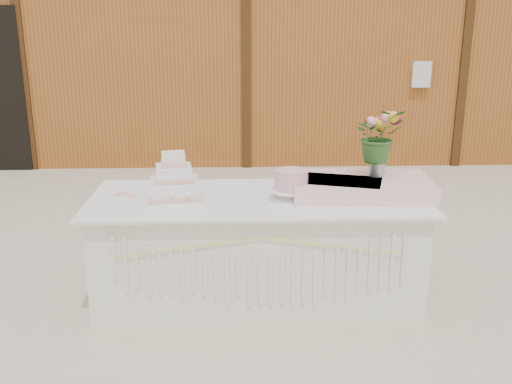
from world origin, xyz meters
TOP-DOWN VIEW (x-y plane):
  - ground at (0.00, 0.00)m, footprint 80.00×80.00m
  - barn at (-0.01, 5.99)m, footprint 12.60×4.60m
  - cake_table at (0.00, -0.00)m, footprint 2.40×1.00m
  - wedding_cake at (-0.59, 0.04)m, footprint 0.40×0.40m
  - pink_cake_stand at (0.23, -0.07)m, footprint 0.30×0.30m
  - satin_runner at (0.75, 0.03)m, footprint 1.02×0.62m
  - flower_vase at (0.88, 0.10)m, footprint 0.11×0.11m
  - bouquet at (0.88, 0.10)m, footprint 0.37×0.32m
  - loose_flowers at (-0.97, 0.01)m, footprint 0.23×0.33m

SIDE VIEW (x-z plane):
  - ground at x=0.00m, z-range 0.00..0.00m
  - cake_table at x=0.00m, z-range 0.00..0.77m
  - loose_flowers at x=-0.97m, z-range 0.77..0.79m
  - satin_runner at x=0.75m, z-range 0.77..0.89m
  - wedding_cake at x=-0.59m, z-range 0.72..1.04m
  - pink_cake_stand at x=0.23m, z-range 0.78..1.00m
  - flower_vase at x=0.88m, z-range 0.89..1.05m
  - bouquet at x=0.88m, z-range 1.05..1.44m
  - barn at x=-0.01m, z-range 0.03..3.33m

